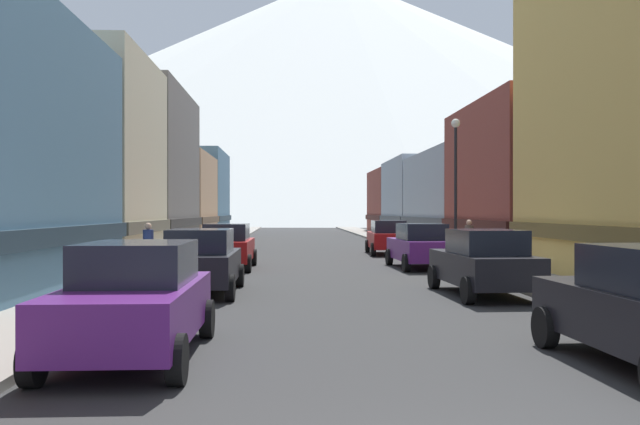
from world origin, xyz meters
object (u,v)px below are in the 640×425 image
object	(u,v)px
car_left_1	(202,261)
potted_plant_0	(630,278)
car_right_3	(388,237)
streetlamp_right	(456,169)
car_left_0	(135,300)
pedestrian_1	(148,250)
pedestrian_0	(469,242)
car_left_2	(227,246)
car_right_1	(484,262)
car_right_2	(420,246)

from	to	relation	value
car_left_1	potted_plant_0	distance (m)	11.05
car_right_3	streetlamp_right	bearing A→B (deg)	-79.09
car_left_0	pedestrian_1	world-z (taller)	pedestrian_1
pedestrian_1	streetlamp_right	distance (m)	12.49
pedestrian_0	pedestrian_1	distance (m)	13.38
car_left_2	pedestrian_1	bearing A→B (deg)	-129.31
pedestrian_0	pedestrian_1	xyz separation A→B (m)	(-12.50, -4.76, -0.02)
car_right_1	car_right_2	world-z (taller)	same
car_right_3	car_right_2	bearing A→B (deg)	-89.97
car_right_3	streetlamp_right	distance (m)	8.76
car_left_0	car_right_3	size ratio (longest dim) A/B	0.99
car_left_1	pedestrian_1	world-z (taller)	pedestrian_1
car_right_1	car_left_2	bearing A→B (deg)	131.39
pedestrian_0	car_left_1	bearing A→B (deg)	-136.25
car_left_2	potted_plant_0	world-z (taller)	car_left_2
car_right_1	potted_plant_0	world-z (taller)	car_right_1
car_left_2	car_right_1	distance (m)	11.50
car_right_3	car_left_2	bearing A→B (deg)	-131.62
car_left_0	car_right_2	size ratio (longest dim) A/B	0.98
potted_plant_0	pedestrian_1	world-z (taller)	pedestrian_1
car_right_1	pedestrian_1	xyz separation A→B (m)	(-10.05, 5.64, 0.04)
car_left_2	pedestrian_0	bearing A→B (deg)	10.00
car_left_1	potted_plant_0	size ratio (longest dim) A/B	4.72
car_left_0	car_left_1	distance (m)	7.98
car_right_2	pedestrian_0	world-z (taller)	pedestrian_0
car_right_2	pedestrian_1	size ratio (longest dim) A/B	2.61
car_right_2	car_right_3	world-z (taller)	same
pedestrian_0	car_right_1	bearing A→B (deg)	-103.25
car_left_0	car_left_1	size ratio (longest dim) A/B	1.00
streetlamp_right	car_right_3	bearing A→B (deg)	100.91
car_right_2	car_right_1	bearing A→B (deg)	-90.00
car_left_1	car_right_1	size ratio (longest dim) A/B	0.99
car_left_1	pedestrian_0	distance (m)	13.91
car_left_2	pedestrian_1	distance (m)	3.87
car_left_2	potted_plant_0	xyz separation A→B (m)	(10.80, -10.16, -0.27)
car_left_2	potted_plant_0	distance (m)	14.83
car_left_2	car_right_2	size ratio (longest dim) A/B	0.99
car_left_1	streetlamp_right	xyz separation A→B (m)	(9.15, 8.35, 3.09)
pedestrian_1	car_left_0	bearing A→B (deg)	-79.19
car_left_0	streetlamp_right	bearing A→B (deg)	60.73
car_left_1	car_right_3	xyz separation A→B (m)	(7.60, 16.40, 0.00)
car_left_2	car_right_1	size ratio (longest dim) A/B	0.99
car_right_2	pedestrian_0	xyz separation A→B (m)	(2.45, 1.81, 0.06)
potted_plant_0	streetlamp_right	world-z (taller)	streetlamp_right
car_right_3	pedestrian_0	bearing A→B (deg)	-70.12
car_right_2	pedestrian_0	size ratio (longest dim) A/B	2.55
car_left_2	car_right_2	world-z (taller)	same
car_left_1	car_right_3	size ratio (longest dim) A/B	0.99
pedestrian_1	car_right_1	bearing A→B (deg)	-29.27
car_left_1	car_right_3	distance (m)	18.08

